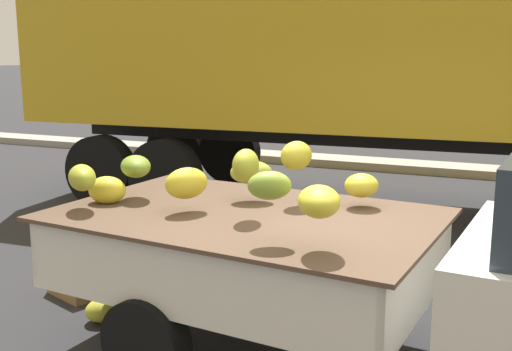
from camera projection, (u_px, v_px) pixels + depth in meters
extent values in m
cube|color=gray|center=(460.00, 170.00, 11.78)|extent=(80.00, 0.80, 0.16)
cube|color=silver|center=(246.00, 276.00, 4.69)|extent=(2.83, 1.95, 0.08)
cube|color=silver|center=(293.00, 219.00, 5.36)|extent=(2.68, 0.29, 0.44)
cube|color=silver|center=(182.00, 278.00, 3.93)|extent=(2.68, 0.29, 0.44)
cube|color=silver|center=(420.00, 273.00, 4.02)|extent=(0.20, 1.72, 0.44)
cube|color=silver|center=(113.00, 222.00, 5.26)|extent=(0.20, 1.72, 0.44)
cube|color=#B21914|center=(294.00, 222.00, 5.40)|extent=(2.57, 0.24, 0.07)
cube|color=brown|center=(246.00, 214.00, 4.60)|extent=(2.96, 2.08, 0.03)
ellipsoid|color=#93A832|center=(251.00, 172.00, 4.93)|extent=(0.41, 0.37, 0.19)
ellipsoid|color=#9BA42C|center=(82.00, 178.00, 4.64)|extent=(0.40, 0.41, 0.20)
ellipsoid|color=gold|center=(296.00, 156.00, 4.79)|extent=(0.28, 0.33, 0.23)
ellipsoid|color=olive|center=(136.00, 166.00, 5.01)|extent=(0.43, 0.45, 0.18)
ellipsoid|color=gold|center=(186.00, 183.00, 4.57)|extent=(0.36, 0.41, 0.23)
ellipsoid|color=#99A129|center=(246.00, 165.00, 4.36)|extent=(0.23, 0.32, 0.23)
ellipsoid|color=gold|center=(107.00, 190.00, 4.89)|extent=(0.35, 0.31, 0.22)
ellipsoid|color=olive|center=(269.00, 185.00, 3.79)|extent=(0.33, 0.29, 0.18)
ellipsoid|color=gold|center=(361.00, 185.00, 4.73)|extent=(0.35, 0.36, 0.18)
ellipsoid|color=gold|center=(319.00, 201.00, 3.62)|extent=(0.36, 0.43, 0.19)
cylinder|color=black|center=(261.00, 269.00, 5.61)|extent=(0.66, 0.26, 0.64)
cylinder|color=black|center=(146.00, 342.00, 4.18)|extent=(0.66, 0.26, 0.64)
cube|color=gold|center=(440.00, 29.00, 8.28)|extent=(12.13, 3.20, 2.70)
cube|color=black|center=(434.00, 139.00, 8.57)|extent=(11.04, 1.04, 0.30)
cylinder|color=black|center=(230.00, 152.00, 11.01)|extent=(1.10, 0.36, 1.08)
cylinder|color=black|center=(165.00, 176.00, 8.80)|extent=(1.10, 0.36, 1.08)
cylinder|color=black|center=(176.00, 149.00, 11.37)|extent=(1.10, 0.36, 1.08)
cylinder|color=black|center=(101.00, 171.00, 9.16)|extent=(1.10, 0.36, 1.08)
ellipsoid|color=gold|center=(105.00, 310.00, 5.25)|extent=(0.42, 0.43, 0.21)
cube|color=olive|center=(77.00, 282.00, 5.83)|extent=(0.61, 0.51, 0.25)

